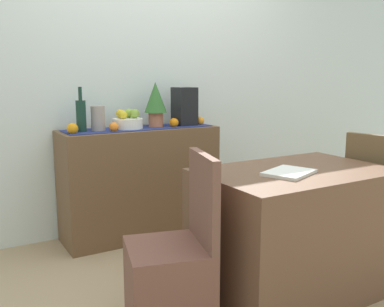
{
  "coord_description": "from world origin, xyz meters",
  "views": [
    {
      "loc": [
        -1.55,
        -2.19,
        1.27
      ],
      "look_at": [
        -0.05,
        0.38,
        0.73
      ],
      "focal_mm": 40.5,
      "sensor_mm": 36.0,
      "label": 1
    }
  ],
  "objects_px": {
    "potted_plant": "(156,101)",
    "open_book": "(289,173)",
    "fruit_bowl": "(128,123)",
    "ceramic_vase": "(98,119)",
    "sideboard_console": "(140,182)",
    "chair_by_corner": "(381,225)",
    "chair_near_window": "(172,280)",
    "wine_bottle": "(81,115)",
    "coffee_maker": "(184,107)",
    "dining_table": "(293,231)"
  },
  "relations": [
    {
      "from": "sideboard_console",
      "to": "chair_by_corner",
      "type": "height_order",
      "value": "chair_by_corner"
    },
    {
      "from": "potted_plant",
      "to": "ceramic_vase",
      "type": "bearing_deg",
      "value": -180.0
    },
    {
      "from": "wine_bottle",
      "to": "ceramic_vase",
      "type": "height_order",
      "value": "wine_bottle"
    },
    {
      "from": "chair_near_window",
      "to": "chair_by_corner",
      "type": "bearing_deg",
      "value": 0.02
    },
    {
      "from": "potted_plant",
      "to": "chair_near_window",
      "type": "height_order",
      "value": "potted_plant"
    },
    {
      "from": "wine_bottle",
      "to": "dining_table",
      "type": "distance_m",
      "value": 1.69
    },
    {
      "from": "wine_bottle",
      "to": "sideboard_console",
      "type": "bearing_deg",
      "value": 0.0
    },
    {
      "from": "coffee_maker",
      "to": "ceramic_vase",
      "type": "xyz_separation_m",
      "value": [
        -0.73,
        0.0,
        -0.06
      ]
    },
    {
      "from": "sideboard_console",
      "to": "potted_plant",
      "type": "bearing_deg",
      "value": 0.0
    },
    {
      "from": "dining_table",
      "to": "chair_near_window",
      "type": "bearing_deg",
      "value": -179.7
    },
    {
      "from": "wine_bottle",
      "to": "coffee_maker",
      "type": "bearing_deg",
      "value": 0.0
    },
    {
      "from": "potted_plant",
      "to": "chair_near_window",
      "type": "xyz_separation_m",
      "value": [
        -0.56,
        -1.33,
        -0.81
      ]
    },
    {
      "from": "dining_table",
      "to": "chair_near_window",
      "type": "distance_m",
      "value": 0.82
    },
    {
      "from": "coffee_maker",
      "to": "potted_plant",
      "type": "bearing_deg",
      "value": 180.0
    },
    {
      "from": "coffee_maker",
      "to": "chair_by_corner",
      "type": "relative_size",
      "value": 0.35
    },
    {
      "from": "coffee_maker",
      "to": "open_book",
      "type": "height_order",
      "value": "coffee_maker"
    },
    {
      "from": "wine_bottle",
      "to": "chair_by_corner",
      "type": "relative_size",
      "value": 0.36
    },
    {
      "from": "wine_bottle",
      "to": "ceramic_vase",
      "type": "bearing_deg",
      "value": 0.0
    },
    {
      "from": "fruit_bowl",
      "to": "chair_by_corner",
      "type": "height_order",
      "value": "fruit_bowl"
    },
    {
      "from": "dining_table",
      "to": "open_book",
      "type": "relative_size",
      "value": 3.89
    },
    {
      "from": "ceramic_vase",
      "to": "potted_plant",
      "type": "height_order",
      "value": "potted_plant"
    },
    {
      "from": "wine_bottle",
      "to": "chair_near_window",
      "type": "height_order",
      "value": "wine_bottle"
    },
    {
      "from": "fruit_bowl",
      "to": "chair_near_window",
      "type": "bearing_deg",
      "value": -103.5
    },
    {
      "from": "dining_table",
      "to": "chair_near_window",
      "type": "height_order",
      "value": "chair_near_window"
    },
    {
      "from": "ceramic_vase",
      "to": "coffee_maker",
      "type": "bearing_deg",
      "value": 0.0
    },
    {
      "from": "fruit_bowl",
      "to": "ceramic_vase",
      "type": "bearing_deg",
      "value": 180.0
    },
    {
      "from": "sideboard_console",
      "to": "open_book",
      "type": "xyz_separation_m",
      "value": [
        0.28,
        -1.39,
        0.32
      ]
    },
    {
      "from": "open_book",
      "to": "fruit_bowl",
      "type": "bearing_deg",
      "value": 83.75
    },
    {
      "from": "coffee_maker",
      "to": "ceramic_vase",
      "type": "relative_size",
      "value": 1.67
    },
    {
      "from": "wine_bottle",
      "to": "potted_plant",
      "type": "height_order",
      "value": "potted_plant"
    },
    {
      "from": "chair_near_window",
      "to": "wine_bottle",
      "type": "bearing_deg",
      "value": 91.7
    },
    {
      "from": "ceramic_vase",
      "to": "dining_table",
      "type": "bearing_deg",
      "value": -61.29
    },
    {
      "from": "sideboard_console",
      "to": "dining_table",
      "type": "distance_m",
      "value": 1.38
    },
    {
      "from": "sideboard_console",
      "to": "wine_bottle",
      "type": "distance_m",
      "value": 0.72
    },
    {
      "from": "wine_bottle",
      "to": "open_book",
      "type": "relative_size",
      "value": 1.17
    },
    {
      "from": "fruit_bowl",
      "to": "potted_plant",
      "type": "height_order",
      "value": "potted_plant"
    },
    {
      "from": "chair_near_window",
      "to": "dining_table",
      "type": "bearing_deg",
      "value": 0.3
    },
    {
      "from": "coffee_maker",
      "to": "dining_table",
      "type": "xyz_separation_m",
      "value": [
        -0.01,
        -1.32,
        -0.65
      ]
    },
    {
      "from": "fruit_bowl",
      "to": "sideboard_console",
      "type": "bearing_deg",
      "value": 0.0
    },
    {
      "from": "wine_bottle",
      "to": "chair_by_corner",
      "type": "xyz_separation_m",
      "value": [
        1.66,
        -1.32,
        -0.72
      ]
    },
    {
      "from": "potted_plant",
      "to": "open_book",
      "type": "xyz_separation_m",
      "value": [
        0.14,
        -1.39,
        -0.32
      ]
    },
    {
      "from": "coffee_maker",
      "to": "dining_table",
      "type": "relative_size",
      "value": 0.29
    },
    {
      "from": "wine_bottle",
      "to": "dining_table",
      "type": "bearing_deg",
      "value": -57.28
    },
    {
      "from": "sideboard_console",
      "to": "chair_near_window",
      "type": "relative_size",
      "value": 1.37
    },
    {
      "from": "wine_bottle",
      "to": "potted_plant",
      "type": "xyz_separation_m",
      "value": [
        0.6,
        0.0,
        0.08
      ]
    },
    {
      "from": "wine_bottle",
      "to": "ceramic_vase",
      "type": "relative_size",
      "value": 1.75
    },
    {
      "from": "wine_bottle",
      "to": "coffee_maker",
      "type": "height_order",
      "value": "wine_bottle"
    },
    {
      "from": "ceramic_vase",
      "to": "chair_by_corner",
      "type": "xyz_separation_m",
      "value": [
        1.53,
        -1.32,
        -0.69
      ]
    },
    {
      "from": "dining_table",
      "to": "open_book",
      "type": "distance_m",
      "value": 0.4
    },
    {
      "from": "potted_plant",
      "to": "dining_table",
      "type": "relative_size",
      "value": 0.33
    }
  ]
}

